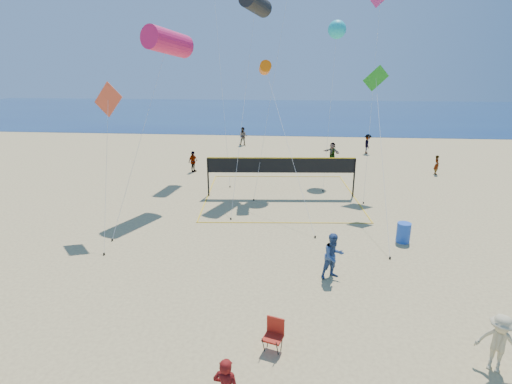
{
  "coord_description": "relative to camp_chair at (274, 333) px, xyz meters",
  "views": [
    {
      "loc": [
        1.12,
        -9.45,
        7.92
      ],
      "look_at": [
        0.06,
        2.0,
        4.25
      ],
      "focal_mm": 28.0,
      "sensor_mm": 36.0,
      "label": 1
    }
  ],
  "objects": [
    {
      "name": "ground",
      "position": [
        -0.74,
        -0.29,
        -0.55
      ],
      "size": [
        120.0,
        120.0,
        0.0
      ],
      "primitive_type": "plane",
      "color": "tan",
      "rests_on": "ground"
    },
    {
      "name": "ocean",
      "position": [
        -0.74,
        61.71,
        -0.54
      ],
      "size": [
        140.0,
        50.0,
        0.03
      ],
      "primitive_type": "cube",
      "color": "navy",
      "rests_on": "ground"
    },
    {
      "name": "bystander_a",
      "position": [
        2.06,
        4.32,
        0.37
      ],
      "size": [
        1.11,
        1.02,
        1.84
      ],
      "primitive_type": "imported",
      "rotation": [
        0.0,
        0.0,
        0.47
      ],
      "color": "#345083",
      "rests_on": "ground"
    },
    {
      "name": "bystander_b",
      "position": [
        6.0,
        -0.28,
        0.29
      ],
      "size": [
        1.25,
        1.12,
        1.69
      ],
      "primitive_type": "imported",
      "rotation": [
        0.0,
        0.0,
        -0.58
      ],
      "color": "tan",
      "rests_on": "ground"
    },
    {
      "name": "far_person_0",
      "position": [
        -7.24,
        19.74,
        0.26
      ],
      "size": [
        0.77,
        1.03,
        1.62
      ],
      "primitive_type": "imported",
      "rotation": [
        0.0,
        0.0,
        1.12
      ],
      "color": "gray",
      "rests_on": "ground"
    },
    {
      "name": "far_person_1",
      "position": [
        3.75,
        23.91,
        0.3
      ],
      "size": [
        1.53,
        1.42,
        1.71
      ],
      "primitive_type": "imported",
      "rotation": [
        0.0,
        0.0,
        -0.71
      ],
      "color": "gray",
      "rests_on": "ground"
    },
    {
      "name": "far_person_2",
      "position": [
        11.28,
        20.7,
        0.18
      ],
      "size": [
        0.36,
        0.54,
        1.46
      ],
      "primitive_type": "imported",
      "rotation": [
        0.0,
        0.0,
        1.56
      ],
      "color": "gray",
      "rests_on": "ground"
    },
    {
      "name": "far_person_3",
      "position": [
        -4.68,
        30.71,
        0.38
      ],
      "size": [
        0.95,
        0.76,
        1.87
      ],
      "primitive_type": "imported",
      "rotation": [
        0.0,
        0.0,
        -0.06
      ],
      "color": "gray",
      "rests_on": "ground"
    },
    {
      "name": "far_person_4",
      "position": [
        7.37,
        27.88,
        0.35
      ],
      "size": [
        0.75,
        1.21,
        1.8
      ],
      "primitive_type": "imported",
      "rotation": [
        0.0,
        0.0,
        1.5
      ],
      "color": "gray",
      "rests_on": "ground"
    },
    {
      "name": "camp_chair",
      "position": [
        0.0,
        0.0,
        0.0
      ],
      "size": [
        0.65,
        0.76,
        1.09
      ],
      "rotation": [
        0.0,
        0.0,
        -0.31
      ],
      "color": "#A41F12",
      "rests_on": "ground"
    },
    {
      "name": "trash_barrel",
      "position": [
        5.65,
        7.96,
        -0.08
      ],
      "size": [
        0.74,
        0.74,
        0.94
      ],
      "primitive_type": "cylinder",
      "rotation": [
        0.0,
        0.0,
        -0.21
      ],
      "color": "blue",
      "rests_on": "ground"
    },
    {
      "name": "volleyball_net",
      "position": [
        -0.28,
        14.34,
        1.16
      ],
      "size": [
        10.04,
        9.9,
        2.5
      ],
      "rotation": [
        0.0,
        0.0,
        0.08
      ],
      "color": "black",
      "rests_on": "ground"
    },
    {
      "name": "kite_0",
      "position": [
        -6.7,
        13.43,
        8.59
      ],
      "size": [
        2.54,
        8.37,
        10.0
      ],
      "rotation": [
        0.0,
        0.0,
        -0.42
      ],
      "color": "#D61A56",
      "rests_on": "ground"
    },
    {
      "name": "kite_1",
      "position": [
        -2.16,
        17.41,
        11.02
      ],
      "size": [
        1.98,
        8.88,
        12.31
      ],
      "rotation": [
        0.0,
        0.0,
        -0.37
      ],
      "color": "black",
      "rests_on": "ground"
    },
    {
      "name": "kite_2",
      "position": [
        -1.4,
        15.47,
        7.2
      ],
      "size": [
        3.47,
        8.36,
        8.22
      ],
      "rotation": [
        0.0,
        0.0,
        0.12
      ],
      "color": "orange",
      "rests_on": "ground"
    },
    {
      "name": "kite_3",
      "position": [
        -8.38,
        8.77,
        5.52
      ],
      "size": [
        1.66,
        3.9,
        7.21
      ],
      "rotation": [
        0.0,
        0.0,
        -0.13
      ],
      "color": "#E44B2C",
      "rests_on": "ground"
    },
    {
      "name": "kite_4",
      "position": [
        4.83,
        12.98,
        6.16
      ],
      "size": [
        1.44,
        7.54,
        7.94
      ],
      "rotation": [
        0.0,
        0.0,
        0.31
      ],
      "color": "#219621",
      "rests_on": "ground"
    },
    {
      "name": "kite_5",
      "position": [
        5.69,
        18.69,
        11.27
      ],
      "size": [
        2.05,
        5.81,
        13.4
      ],
      "rotation": [
        0.0,
        0.0,
        0.3
      ],
      "color": "#D12F7C",
      "rests_on": "ground"
    },
    {
      "name": "kite_7",
      "position": [
        3.27,
        20.77,
        9.74
      ],
      "size": [
        1.54,
        5.98,
        10.94
      ],
      "rotation": [
        0.0,
        0.0,
        -0.09
      ],
      "color": "#1ABBC5",
      "rests_on": "ground"
    }
  ]
}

